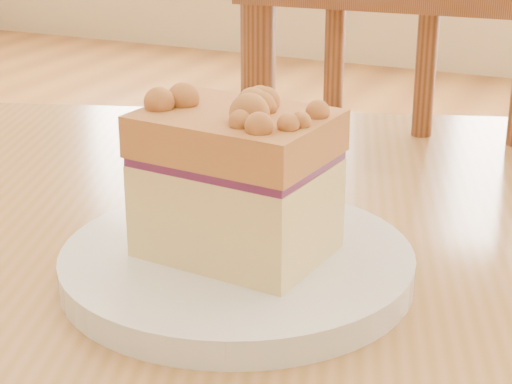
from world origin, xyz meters
TOP-DOWN VIEW (x-y plane):
  - cafe_table_main at (0.01, 0.12)m, footprint 1.31×1.08m
  - cafe_chair_main at (0.14, 0.64)m, footprint 0.46×0.46m
  - plate at (0.12, 0.13)m, footprint 0.23×0.23m
  - cake_slice at (0.12, 0.13)m, footprint 0.13×0.10m

SIDE VIEW (x-z plane):
  - cafe_chair_main at x=0.14m, z-range 0.00..0.95m
  - cafe_table_main at x=0.01m, z-range 0.27..1.02m
  - plate at x=0.12m, z-range 0.75..0.77m
  - cake_slice at x=0.12m, z-range 0.77..0.88m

